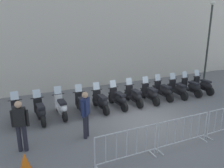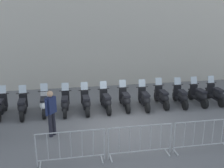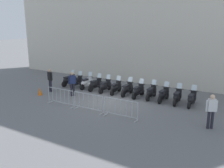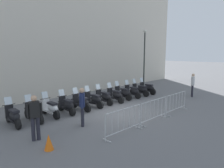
{
  "view_description": "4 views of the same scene",
  "coord_description": "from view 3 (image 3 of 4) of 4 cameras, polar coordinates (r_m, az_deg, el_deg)",
  "views": [
    {
      "loc": [
        -5.67,
        -6.99,
        4.18
      ],
      "look_at": [
        -0.53,
        1.94,
        1.17
      ],
      "focal_mm": 36.45,
      "sensor_mm": 36.0,
      "label": 1
    },
    {
      "loc": [
        -3.04,
        -9.17,
        4.59
      ],
      "look_at": [
        -0.05,
        1.56,
        1.29
      ],
      "focal_mm": 42.44,
      "sensor_mm": 36.0,
      "label": 2
    },
    {
      "loc": [
        6.72,
        -13.66,
        4.95
      ],
      "look_at": [
        -0.29,
        1.14,
        0.86
      ],
      "focal_mm": 38.47,
      "sensor_mm": 36.0,
      "label": 3
    },
    {
      "loc": [
        -8.58,
        -6.71,
        3.31
      ],
      "look_at": [
        1.38,
        1.69,
        1.21
      ],
      "focal_mm": 32.46,
      "sensor_mm": 36.0,
      "label": 4
    }
  ],
  "objects": [
    {
      "name": "ground_plane",
      "position": [
        16.01,
        -0.82,
        -4.0
      ],
      "size": [
        120.0,
        120.0,
        0.0
      ],
      "primitive_type": "plane",
      "color": "slate"
    },
    {
      "name": "building_facade",
      "position": [
        21.32,
        9.06,
        18.08
      ],
      "size": [
        28.1,
        4.93,
        13.05
      ],
      "primitive_type": "cube",
      "rotation": [
        0.0,
        0.0,
        -0.09
      ],
      "color": "beige",
      "rests_on": "ground"
    },
    {
      "name": "motorcycle_0",
      "position": [
        20.14,
        -10.3,
        0.88
      ],
      "size": [
        0.58,
        1.73,
        1.24
      ],
      "color": "black",
      "rests_on": "ground"
    },
    {
      "name": "motorcycle_1",
      "position": [
        19.49,
        -8.48,
        0.52
      ],
      "size": [
        0.56,
        1.72,
        1.24
      ],
      "color": "black",
      "rests_on": "ground"
    },
    {
      "name": "motorcycle_2",
      "position": [
        19.04,
        -6.15,
        0.27
      ],
      "size": [
        0.56,
        1.73,
        1.24
      ],
      "color": "black",
      "rests_on": "ground"
    },
    {
      "name": "motorcycle_3",
      "position": [
        18.46,
        -4.06,
        -0.12
      ],
      "size": [
        0.62,
        1.72,
        1.24
      ],
      "color": "black",
      "rests_on": "ground"
    },
    {
      "name": "motorcycle_4",
      "position": [
        17.94,
        -1.74,
        -0.51
      ],
      "size": [
        0.56,
        1.73,
        1.24
      ],
      "color": "black",
      "rests_on": "ground"
    },
    {
      "name": "motorcycle_5",
      "position": [
        17.5,
        0.81,
        -0.88
      ],
      "size": [
        0.56,
        1.72,
        1.24
      ],
      "color": "black",
      "rests_on": "ground"
    },
    {
      "name": "motorcycle_6",
      "position": [
        17.14,
        3.52,
        -1.23
      ],
      "size": [
        0.56,
        1.73,
        1.24
      ],
      "color": "black",
      "rests_on": "ground"
    },
    {
      "name": "motorcycle_7",
      "position": [
        16.68,
        6.13,
        -1.71
      ],
      "size": [
        0.6,
        1.72,
        1.24
      ],
      "color": "black",
      "rests_on": "ground"
    },
    {
      "name": "motorcycle_8",
      "position": [
        16.47,
        9.21,
        -2.02
      ],
      "size": [
        0.56,
        1.73,
        1.24
      ],
      "color": "black",
      "rests_on": "ground"
    },
    {
      "name": "motorcycle_9",
      "position": [
        16.08,
        12.06,
        -2.54
      ],
      "size": [
        0.61,
        1.72,
        1.24
      ],
      "color": "black",
      "rests_on": "ground"
    },
    {
      "name": "motorcycle_10",
      "position": [
        15.83,
        15.18,
        -2.99
      ],
      "size": [
        0.56,
        1.72,
        1.24
      ],
      "color": "black",
      "rests_on": "ground"
    },
    {
      "name": "motorcycle_11",
      "position": [
        15.64,
        18.36,
        -3.43
      ],
      "size": [
        0.56,
        1.73,
        1.24
      ],
      "color": "black",
      "rests_on": "ground"
    },
    {
      "name": "barrier_segment_0",
      "position": [
        15.36,
        -12.13,
        -3.05
      ],
      "size": [
        2.05,
        0.61,
        1.07
      ],
      "color": "#B2B5B7",
      "rests_on": "ground"
    },
    {
      "name": "barrier_segment_1",
      "position": [
        14.05,
        -5.66,
        -4.41
      ],
      "size": [
        2.05,
        0.61,
        1.07
      ],
      "color": "#B2B5B7",
      "rests_on": "ground"
    },
    {
      "name": "barrier_segment_2",
      "position": [
        12.97,
        2.05,
        -5.95
      ],
      "size": [
        2.05,
        0.61,
        1.07
      ],
      "color": "#B2B5B7",
      "rests_on": "ground"
    },
    {
      "name": "officer_near_row_end",
      "position": [
        18.47,
        -14.51,
        1.14
      ],
      "size": [
        0.52,
        0.34,
        1.73
      ],
      "color": "#23232D",
      "rests_on": "ground"
    },
    {
      "name": "officer_mid_plaza",
      "position": [
        12.5,
        22.55,
        -5.61
      ],
      "size": [
        0.52,
        0.34,
        1.73
      ],
      "color": "#23232D",
      "rests_on": "ground"
    },
    {
      "name": "officer_by_barriers",
      "position": [
        17.03,
        -9.41,
        0.34
      ],
      "size": [
        0.41,
        0.42,
        1.73
      ],
      "color": "#23232D",
      "rests_on": "ground"
    },
    {
      "name": "traffic_cone",
      "position": [
        17.95,
        -16.77,
        -1.69
      ],
      "size": [
        0.32,
        0.32,
        0.55
      ],
      "primitive_type": "cone",
      "color": "orange",
      "rests_on": "ground"
    }
  ]
}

